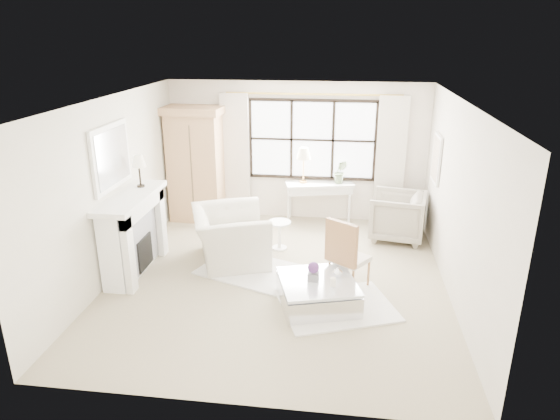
# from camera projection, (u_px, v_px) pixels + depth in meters

# --- Properties ---
(floor) EXTENTS (5.50, 5.50, 0.00)m
(floor) POSITION_uv_depth(u_px,v_px,m) (278.00, 279.00, 7.63)
(floor) COLOR tan
(floor) RESTS_ON ground
(ceiling) EXTENTS (5.50, 5.50, 0.00)m
(ceiling) POSITION_uv_depth(u_px,v_px,m) (278.00, 100.00, 6.71)
(ceiling) COLOR white
(ceiling) RESTS_ON ground
(wall_back) EXTENTS (5.00, 0.00, 5.00)m
(wall_back) POSITION_uv_depth(u_px,v_px,m) (297.00, 152.00, 9.74)
(wall_back) COLOR white
(wall_back) RESTS_ON ground
(wall_front) EXTENTS (5.00, 0.00, 5.00)m
(wall_front) POSITION_uv_depth(u_px,v_px,m) (238.00, 287.00, 4.61)
(wall_front) COLOR white
(wall_front) RESTS_ON ground
(wall_left) EXTENTS (0.00, 5.50, 5.50)m
(wall_left) POSITION_uv_depth(u_px,v_px,m) (113.00, 189.00, 7.48)
(wall_left) COLOR beige
(wall_left) RESTS_ON ground
(wall_right) EXTENTS (0.00, 5.50, 5.50)m
(wall_right) POSITION_uv_depth(u_px,v_px,m) (457.00, 203.00, 6.87)
(wall_right) COLOR beige
(wall_right) RESTS_ON ground
(window_pane) EXTENTS (2.40, 0.02, 1.50)m
(window_pane) POSITION_uv_depth(u_px,v_px,m) (312.00, 140.00, 9.59)
(window_pane) COLOR white
(window_pane) RESTS_ON wall_back
(window_frame) EXTENTS (2.50, 0.04, 1.50)m
(window_frame) POSITION_uv_depth(u_px,v_px,m) (312.00, 140.00, 9.59)
(window_frame) COLOR black
(window_frame) RESTS_ON wall_back
(curtain_rod) EXTENTS (3.30, 0.04, 0.04)m
(curtain_rod) POSITION_uv_depth(u_px,v_px,m) (313.00, 94.00, 9.24)
(curtain_rod) COLOR #B1913D
(curtain_rod) RESTS_ON wall_back
(curtain_left) EXTENTS (0.55, 0.10, 2.47)m
(curtain_left) POSITION_uv_depth(u_px,v_px,m) (236.00, 157.00, 9.83)
(curtain_left) COLOR beige
(curtain_left) RESTS_ON ground
(curtain_right) EXTENTS (0.55, 0.10, 2.47)m
(curtain_right) POSITION_uv_depth(u_px,v_px,m) (390.00, 162.00, 9.46)
(curtain_right) COLOR beige
(curtain_right) RESTS_ON ground
(fireplace) EXTENTS (0.58, 1.66, 1.26)m
(fireplace) POSITION_uv_depth(u_px,v_px,m) (132.00, 233.00, 7.69)
(fireplace) COLOR white
(fireplace) RESTS_ON ground
(mirror_frame) EXTENTS (0.05, 1.15, 0.95)m
(mirror_frame) POSITION_uv_depth(u_px,v_px,m) (111.00, 157.00, 7.31)
(mirror_frame) COLOR white
(mirror_frame) RESTS_ON wall_left
(mirror_glass) EXTENTS (0.02, 1.00, 0.80)m
(mirror_glass) POSITION_uv_depth(u_px,v_px,m) (113.00, 157.00, 7.30)
(mirror_glass) COLOR silver
(mirror_glass) RESTS_ON wall_left
(art_frame) EXTENTS (0.04, 0.62, 0.82)m
(art_frame) POSITION_uv_depth(u_px,v_px,m) (437.00, 159.00, 8.39)
(art_frame) COLOR white
(art_frame) RESTS_ON wall_right
(art_canvas) EXTENTS (0.01, 0.52, 0.72)m
(art_canvas) POSITION_uv_depth(u_px,v_px,m) (435.00, 159.00, 8.39)
(art_canvas) COLOR #B9A88F
(art_canvas) RESTS_ON wall_right
(mantel_lamp) EXTENTS (0.22, 0.22, 0.51)m
(mantel_lamp) POSITION_uv_depth(u_px,v_px,m) (139.00, 162.00, 7.73)
(mantel_lamp) COLOR black
(mantel_lamp) RESTS_ON fireplace
(armoire) EXTENTS (1.15, 0.76, 2.24)m
(armoire) POSITION_uv_depth(u_px,v_px,m) (196.00, 164.00, 9.70)
(armoire) COLOR tan
(armoire) RESTS_ON floor
(console_table) EXTENTS (1.37, 0.74, 0.80)m
(console_table) POSITION_uv_depth(u_px,v_px,m) (319.00, 202.00, 9.79)
(console_table) COLOR silver
(console_table) RESTS_ON floor
(console_lamp) EXTENTS (0.28, 0.28, 0.69)m
(console_lamp) POSITION_uv_depth(u_px,v_px,m) (304.00, 154.00, 9.50)
(console_lamp) COLOR #BA8640
(console_lamp) RESTS_ON console_table
(orchid_plant) EXTENTS (0.25, 0.20, 0.46)m
(orchid_plant) POSITION_uv_depth(u_px,v_px,m) (340.00, 172.00, 9.55)
(orchid_plant) COLOR #546946
(orchid_plant) RESTS_ON console_table
(side_table) EXTENTS (0.40, 0.40, 0.51)m
(side_table) POSITION_uv_depth(u_px,v_px,m) (279.00, 231.00, 8.58)
(side_table) COLOR white
(side_table) RESTS_ON floor
(rug_left) EXTENTS (1.81, 1.56, 0.03)m
(rug_left) POSITION_uv_depth(u_px,v_px,m) (251.00, 270.00, 7.88)
(rug_left) COLOR white
(rug_left) RESTS_ON floor
(rug_right) EXTENTS (1.79, 1.57, 0.03)m
(rug_right) POSITION_uv_depth(u_px,v_px,m) (337.00, 307.00, 6.84)
(rug_right) COLOR white
(rug_right) RESTS_ON floor
(club_armchair) EXTENTS (1.53, 1.63, 0.86)m
(club_armchair) POSITION_uv_depth(u_px,v_px,m) (230.00, 236.00, 8.12)
(club_armchair) COLOR beige
(club_armchair) RESTS_ON floor
(wingback_chair) EXTENTS (1.10, 1.08, 0.86)m
(wingback_chair) POSITION_uv_depth(u_px,v_px,m) (397.00, 216.00, 8.99)
(wingback_chair) COLOR gray
(wingback_chair) RESTS_ON floor
(french_chair) EXTENTS (0.67, 0.67, 1.08)m
(french_chair) POSITION_uv_depth(u_px,v_px,m) (348.00, 268.00, 7.28)
(french_chair) COLOR #AC7748
(french_chair) RESTS_ON floor
(coffee_table) EXTENTS (1.24, 1.24, 0.38)m
(coffee_table) POSITION_uv_depth(u_px,v_px,m) (318.00, 293.00, 6.85)
(coffee_table) COLOR silver
(coffee_table) RESTS_ON floor
(planter_box) EXTENTS (0.15, 0.15, 0.11)m
(planter_box) POSITION_uv_depth(u_px,v_px,m) (313.00, 276.00, 6.78)
(planter_box) COLOR slate
(planter_box) RESTS_ON coffee_table
(planter_flowers) EXTENTS (0.16, 0.16, 0.16)m
(planter_flowers) POSITION_uv_depth(u_px,v_px,m) (314.00, 268.00, 6.74)
(planter_flowers) COLOR #552A69
(planter_flowers) RESTS_ON planter_box
(pillar_candle) EXTENTS (0.08, 0.08, 0.12)m
(pillar_candle) POSITION_uv_depth(u_px,v_px,m) (333.00, 282.00, 6.61)
(pillar_candle) COLOR white
(pillar_candle) RESTS_ON coffee_table
(coffee_vase) EXTENTS (0.16, 0.16, 0.15)m
(coffee_vase) POSITION_uv_depth(u_px,v_px,m) (338.00, 272.00, 6.87)
(coffee_vase) COLOR white
(coffee_vase) RESTS_ON coffee_table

